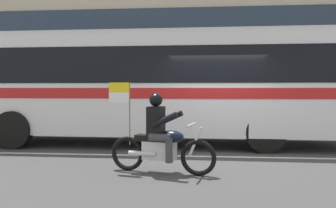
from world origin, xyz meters
The scene contains 6 objects.
ground_plane centered at (0.00, 0.00, 0.00)m, with size 60.00×60.00×0.00m, color #3D3D3F.
sidewalk_curb centered at (0.00, 5.10, 0.07)m, with size 28.00×3.80×0.15m, color #A39E93.
lane_center_stripe centered at (0.00, -0.60, 0.00)m, with size 26.60×0.14×0.01m, color silver.
transit_bus centered at (-1.94, 1.19, 1.88)m, with size 11.65×2.79×3.22m.
motorcycle_with_rider centered at (-1.21, -2.29, 0.67)m, with size 2.16×0.72×1.78m.
fire_hydrant centered at (-5.46, 3.66, 0.52)m, with size 0.22×0.30×0.75m.
Camera 1 is at (-0.49, -8.81, 1.65)m, focal length 36.20 mm.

